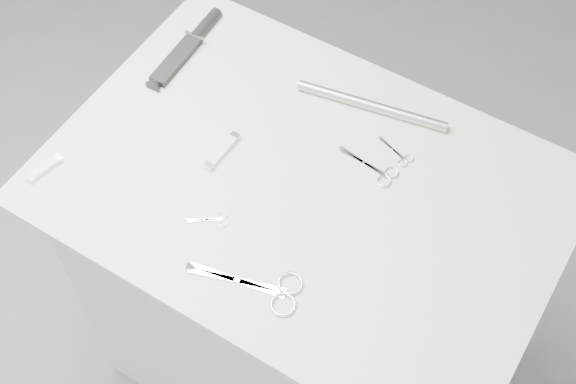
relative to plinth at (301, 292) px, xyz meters
The scene contains 11 objects.
ground 0.46m from the plinth, ahead, with size 4.00×4.00×0.01m, color slate.
plinth is the anchor object (origin of this frame).
display_board 0.46m from the plinth, ahead, with size 1.00×0.70×0.02m, color beige.
large_shears 0.53m from the plinth, 74.61° to the right, with size 0.21×0.11×0.01m.
embroidery_scissors_a 0.49m from the plinth, 43.58° to the left, with size 0.13×0.06×0.00m.
embroidery_scissors_b 0.51m from the plinth, 52.08° to the left, with size 0.09×0.05×0.00m.
tiny_scissors 0.51m from the plinth, 123.37° to the right, with size 0.07×0.06×0.00m.
sheathed_knife 0.65m from the plinth, 155.70° to the left, with size 0.06×0.24×0.03m.
pocket_knife_a 0.51m from the plinth, behind, with size 0.03×0.10×0.01m.
pocket_knife_b 0.70m from the plinth, 152.23° to the right, with size 0.03×0.08×0.01m.
metal_rail 0.54m from the plinth, 84.98° to the left, with size 0.02×0.02×0.32m, color #9A9DA3.
Camera 1 is at (0.43, -0.76, 2.22)m, focal length 50.00 mm.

